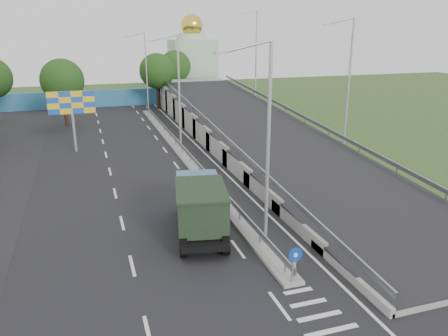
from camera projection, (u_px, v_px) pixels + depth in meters
name	position (u px, v px, depth m)	size (l,w,h in m)	color
ground	(318.00, 315.00, 17.08)	(160.00, 160.00, 0.00)	#2D4C1E
road_surface	(156.00, 171.00, 34.32)	(26.00, 90.00, 0.04)	black
median	(183.00, 154.00, 38.80)	(1.00, 44.00, 0.20)	gray
overpass_ramp	(261.00, 130.00, 40.49)	(10.00, 50.00, 3.50)	gray
median_guardrail	(182.00, 147.00, 38.60)	(0.09, 44.00, 0.71)	gray
sign_bollard	(294.00, 265.00, 18.73)	(0.64, 0.23, 1.67)	black
lamp_post_near	(265.00, 136.00, 20.78)	(2.74, 0.18, 10.08)	#B2B5B7
lamp_post_mid	(177.00, 86.00, 38.90)	(2.74, 0.18, 10.08)	#B2B5B7
lamp_post_far	(145.00, 68.00, 57.03)	(2.74, 0.18, 10.08)	#B2B5B7
blue_wall	(112.00, 98.00, 62.67)	(30.00, 0.50, 2.40)	teal
church	(193.00, 63.00, 72.77)	(7.00, 7.00, 13.80)	#B2CCAD
billboard	(72.00, 106.00, 38.54)	(4.00, 0.24, 5.50)	#B2B5B7
tree_left_mid	(62.00, 81.00, 48.82)	(4.80, 4.80, 7.60)	black
tree_median_far	(157.00, 71.00, 59.59)	(4.80, 4.80, 7.60)	black
tree_ramp_far	(175.00, 66.00, 67.11)	(4.80, 4.80, 7.60)	black
dump_truck	(200.00, 205.00, 23.56)	(3.55, 6.92, 2.91)	black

